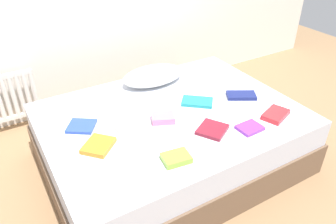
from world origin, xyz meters
TOP-DOWN VIEW (x-y plane):
  - ground_plane at (0.00, 0.00)m, footprint 8.00×8.00m
  - bed at (0.00, 0.00)m, footprint 2.00×1.50m
  - radiator at (-1.08, 1.20)m, footprint 0.55×0.04m
  - pillow at (0.13, 0.53)m, footprint 0.58×0.35m
  - textbook_pink at (-0.11, -0.07)m, footprint 0.21×0.18m
  - textbook_white at (-0.39, 0.02)m, footprint 0.23×0.17m
  - textbook_navy at (0.64, -0.09)m, footprint 0.27×0.23m
  - textbook_blue at (-0.67, 0.17)m, footprint 0.26×0.26m
  - textbook_teal at (0.26, 0.02)m, footprint 0.29×0.28m
  - textbook_maroon at (0.13, -0.36)m, footprint 0.27×0.27m
  - textbook_lime at (-0.27, -0.50)m, footprint 0.19×0.16m
  - textbook_orange at (-0.65, -0.12)m, footprint 0.27×0.27m
  - textbook_red at (0.66, -0.46)m, footprint 0.26×0.21m
  - textbook_purple at (0.38, -0.48)m, footprint 0.18×0.15m

SIDE VIEW (x-z plane):
  - ground_plane at x=0.00m, z-range 0.00..0.00m
  - bed at x=0.00m, z-range 0.00..0.50m
  - radiator at x=-1.08m, z-range 0.12..0.59m
  - textbook_blue at x=-0.67m, z-range 0.50..0.52m
  - textbook_purple at x=0.38m, z-range 0.50..0.52m
  - textbook_maroon at x=0.13m, z-range 0.50..0.53m
  - textbook_teal at x=0.26m, z-range 0.50..0.53m
  - textbook_navy at x=0.64m, z-range 0.50..0.53m
  - textbook_orange at x=-0.65m, z-range 0.50..0.53m
  - textbook_white at x=-0.39m, z-range 0.50..0.54m
  - textbook_red at x=0.66m, z-range 0.50..0.54m
  - textbook_lime at x=-0.27m, z-range 0.50..0.54m
  - textbook_pink at x=-0.11m, z-range 0.50..0.55m
  - pillow at x=0.13m, z-range 0.50..0.64m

